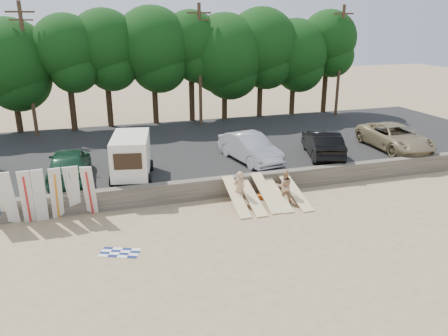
{
  "coord_description": "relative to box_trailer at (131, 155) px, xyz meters",
  "views": [
    {
      "loc": [
        -6.28,
        -16.66,
        8.43
      ],
      "look_at": [
        -0.15,
        3.0,
        1.48
      ],
      "focal_mm": 35.0,
      "sensor_mm": 36.0,
      "label": 1
    }
  ],
  "objects": [
    {
      "name": "surfboard_low_0",
      "position": [
        4.43,
        -3.66,
        -1.41
      ],
      "size": [
        0.56,
        2.84,
        1.11
      ],
      "primitive_type": "cube",
      "rotation": [
        0.35,
        0.0,
        0.0
      ],
      "color": "beige",
      "rests_on": "ground"
    },
    {
      "name": "surfboard_upright_5",
      "position": [
        -2.82,
        -2.53,
        -0.7
      ],
      "size": [
        0.57,
        0.81,
        2.52
      ],
      "primitive_type": "cube",
      "rotation": [
        0.27,
        0.0,
        0.09
      ],
      "color": "silver",
      "rests_on": "ground"
    },
    {
      "name": "beach_towel",
      "position": [
        -1.22,
        -6.43,
        -1.95
      ],
      "size": [
        1.97,
        1.97,
        0.0
      ],
      "primitive_type": "plane",
      "rotation": [
        0.0,
        0.0,
        -0.4
      ],
      "color": "white",
      "rests_on": "ground"
    },
    {
      "name": "car_1",
      "position": [
        -3.05,
        0.64,
        -0.41
      ],
      "size": [
        2.25,
        5.09,
        1.7
      ],
      "primitive_type": "imported",
      "rotation": [
        0.0,
        0.0,
        3.09
      ],
      "color": "#153B26",
      "rests_on": "parking_lot"
    },
    {
      "name": "seawall",
      "position": [
        4.47,
        -2.1,
        -1.46
      ],
      "size": [
        44.0,
        0.5,
        1.0
      ],
      "primitive_type": "cube",
      "color": "#6B6356",
      "rests_on": "ground"
    },
    {
      "name": "car_4",
      "position": [
        16.41,
        0.47,
        -0.47
      ],
      "size": [
        2.91,
        5.8,
        1.58
      ],
      "primitive_type": "imported",
      "rotation": [
        0.0,
        0.0,
        -0.05
      ],
      "color": "#907F5C",
      "rests_on": "parking_lot"
    },
    {
      "name": "surfboard_upright_7",
      "position": [
        -2.16,
        -2.69,
        -0.71
      ],
      "size": [
        0.63,
        0.88,
        2.51
      ],
      "primitive_type": "cube",
      "rotation": [
        0.29,
        0.0,
        -0.16
      ],
      "color": "silver",
      "rests_on": "ground"
    },
    {
      "name": "surfboard_low_1",
      "position": [
        5.2,
        -3.68,
        -1.52
      ],
      "size": [
        0.56,
        2.9,
        0.89
      ],
      "primitive_type": "cube",
      "rotation": [
        0.28,
        0.0,
        0.0
      ],
      "color": "beige",
      "rests_on": "ground"
    },
    {
      "name": "utility_poles",
      "position": [
        6.47,
        10.9,
        3.47
      ],
      "size": [
        25.8,
        0.26,
        9.0
      ],
      "color": "#473321",
      "rests_on": "parking_lot"
    },
    {
      "name": "car_3",
      "position": [
        11.3,
        0.5,
        -0.46
      ],
      "size": [
        3.06,
        5.16,
        1.61
      ],
      "primitive_type": "imported",
      "rotation": [
        0.0,
        0.0,
        2.84
      ],
      "color": "black",
      "rests_on": "parking_lot"
    },
    {
      "name": "ground",
      "position": [
        4.47,
        -5.1,
        -1.96
      ],
      "size": [
        120.0,
        120.0,
        0.0
      ],
      "primitive_type": "plane",
      "color": "tan",
      "rests_on": "ground"
    },
    {
      "name": "surfboard_upright_4",
      "position": [
        -3.55,
        -2.64,
        -0.69
      ],
      "size": [
        0.61,
        0.77,
        2.54
      ],
      "primitive_type": "cube",
      "rotation": [
        0.25,
        0.0,
        0.17
      ],
      "color": "silver",
      "rests_on": "ground"
    },
    {
      "name": "surfboard_upright_2",
      "position": [
        -4.75,
        -2.69,
        -0.69
      ],
      "size": [
        0.56,
        0.71,
        2.54
      ],
      "primitive_type": "cube",
      "rotation": [
        0.24,
        0.0,
        0.09
      ],
      "color": "silver",
      "rests_on": "ground"
    },
    {
      "name": "surfboard_low_2",
      "position": [
        5.98,
        -3.61,
        -1.41
      ],
      "size": [
        0.56,
        2.84,
        1.1
      ],
      "primitive_type": "cube",
      "rotation": [
        0.35,
        0.0,
        0.0
      ],
      "color": "beige",
      "rests_on": "ground"
    },
    {
      "name": "beachgoer_a",
      "position": [
        4.68,
        -3.4,
        -1.11
      ],
      "size": [
        0.68,
        0.51,
        1.69
      ],
      "primitive_type": "imported",
      "rotation": [
        0.0,
        0.0,
        3.31
      ],
      "color": "tan",
      "rests_on": "ground"
    },
    {
      "name": "surfboard_low_4",
      "position": [
        7.48,
        -3.8,
        -1.53
      ],
      "size": [
        0.56,
        2.91,
        0.86
      ],
      "primitive_type": "cube",
      "rotation": [
        0.27,
        0.0,
        0.0
      ],
      "color": "beige",
      "rests_on": "ground"
    },
    {
      "name": "gear_bag",
      "position": [
        5.92,
        -3.08,
        -1.85
      ],
      "size": [
        0.35,
        0.31,
        0.22
      ],
      "primitive_type": "cube",
      "rotation": [
        0.0,
        0.0,
        -0.21
      ],
      "color": "orange",
      "rests_on": "ground"
    },
    {
      "name": "box_trailer",
      "position": [
        0.0,
        0.0,
        0.0
      ],
      "size": [
        2.52,
        3.79,
        2.25
      ],
      "rotation": [
        0.0,
        0.0,
        -0.18
      ],
      "color": "silver",
      "rests_on": "parking_lot"
    },
    {
      "name": "parking_lot",
      "position": [
        4.47,
        5.4,
        -1.61
      ],
      "size": [
        44.0,
        14.5,
        0.7
      ],
      "primitive_type": "cube",
      "color": "#282828",
      "rests_on": "ground"
    },
    {
      "name": "treeline",
      "position": [
        4.44,
        12.45,
        4.39
      ],
      "size": [
        32.55,
        6.39,
        8.9
      ],
      "color": "#382616",
      "rests_on": "parking_lot"
    },
    {
      "name": "surfboard_upright_3",
      "position": [
        -4.22,
        -2.72,
        -0.68
      ],
      "size": [
        0.58,
        0.67,
        2.55
      ],
      "primitive_type": "cube",
      "rotation": [
        0.21,
        0.0,
        0.13
      ],
      "color": "silver",
      "rests_on": "ground"
    },
    {
      "name": "cooler",
      "position": [
        6.67,
        -3.03,
        -1.8
      ],
      "size": [
        0.45,
        0.39,
        0.32
      ],
      "primitive_type": "cube",
      "rotation": [
        0.0,
        0.0,
        0.28
      ],
      "color": "#268D30",
      "rests_on": "ground"
    },
    {
      "name": "car_2",
      "position": [
        6.82,
        0.88,
        -0.46
      ],
      "size": [
        2.58,
        5.08,
        1.6
      ],
      "primitive_type": "imported",
      "rotation": [
        0.0,
        0.0,
        0.19
      ],
      "color": "#ADACB2",
      "rests_on": "parking_lot"
    },
    {
      "name": "surfboard_upright_6",
      "position": [
        -2.9,
        -2.47,
        -0.71
      ],
      "size": [
        0.61,
        0.89,
        2.5
      ],
      "primitive_type": "cube",
      "rotation": [
        0.3,
        0.0,
        -0.14
      ],
      "color": "silver",
      "rests_on": "ground"
    },
    {
      "name": "beachgoer_b",
      "position": [
        6.89,
        -3.74,
        -1.13
      ],
      "size": [
        0.94,
        0.82,
        1.65
      ],
      "primitive_type": "imported",
      "rotation": [
        0.0,
        0.0,
        2.87
      ],
      "color": "tan",
      "rests_on": "ground"
    },
    {
      "name": "surfboard_upright_1",
      "position": [
        -5.45,
        -2.62,
        -0.69
      ],
      "size": [
        0.55,
        0.7,
        2.54
      ],
      "primitive_type": "cube",
      "rotation": [
        0.23,
        0.0,
        -0.08
      ],
      "color": "silver",
      "rests_on": "ground"
    },
    {
      "name": "surfboard_low_3",
      "position": [
        6.54,
        -3.63,
        -1.55
      ],
      "size": [
        0.56,
        2.92,
        0.82
      ],
      "primitive_type": "cube",
      "rotation": [
        0.25,
        0.0,
        0.0
      ],
      "color": "beige",
      "rests_on": "ground"
    }
  ]
}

